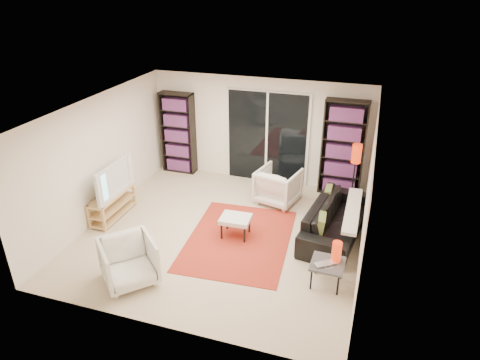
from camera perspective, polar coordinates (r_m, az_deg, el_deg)
name	(u,v)px	position (r m, az deg, el deg)	size (l,w,h in m)	color
floor	(223,232)	(8.14, -2.34, -6.99)	(5.00, 5.00, 0.00)	beige
wall_back	(259,130)	(9.76, 2.55, 6.64)	(5.00, 0.02, 2.40)	white
wall_front	(154,255)	(5.60, -11.41, -9.81)	(5.00, 0.02, 2.40)	white
wall_left	(100,158)	(8.68, -18.23, 2.78)	(0.02, 5.00, 2.40)	white
wall_right	(368,195)	(7.17, 16.65, -1.96)	(0.02, 5.00, 2.40)	white
ceiling	(220,109)	(7.13, -2.69, 9.43)	(5.00, 5.00, 0.02)	white
sliding_door	(267,138)	(9.73, 3.62, 5.62)	(1.92, 0.08, 2.16)	white
bookshelf_left	(178,133)	(10.34, -8.25, 6.20)	(0.80, 0.30, 1.95)	black
bookshelf_right	(343,148)	(9.37, 13.55, 4.11)	(0.90, 0.30, 2.10)	black
tv_stand	(113,205)	(8.89, -16.62, -3.15)	(0.38, 1.18, 0.50)	tan
tv	(110,179)	(8.62, -16.98, 0.15)	(1.16, 0.15, 0.67)	black
rug	(239,239)	(7.93, -0.15, -7.90)	(1.81, 2.45, 0.01)	#A22A1B
sofa	(336,219)	(8.12, 12.70, -5.12)	(2.18, 0.85, 0.64)	black
armchair_back	(278,186)	(9.03, 5.09, -0.77)	(0.81, 0.83, 0.75)	silver
armchair_front	(129,262)	(6.99, -14.62, -10.49)	(0.79, 0.81, 0.74)	silver
ottoman	(236,220)	(7.86, -0.59, -5.33)	(0.56, 0.47, 0.40)	silver
side_table	(328,265)	(6.85, 11.60, -11.06)	(0.53, 0.53, 0.40)	#414145
laptop	(327,265)	(6.75, 11.46, -11.10)	(0.33, 0.21, 0.03)	silver
table_lamp	(337,252)	(6.81, 12.76, -9.28)	(0.15, 0.15, 0.33)	red
floor_lamp	(356,160)	(8.77, 15.18, 2.56)	(0.21, 0.21, 1.41)	black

